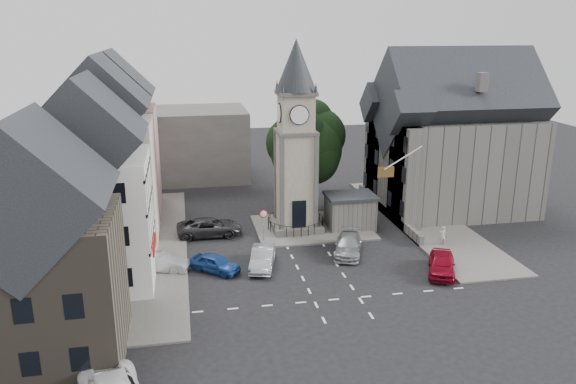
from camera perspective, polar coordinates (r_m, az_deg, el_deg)
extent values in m
plane|color=black|center=(42.26, 2.95, -7.48)|extent=(120.00, 120.00, 0.00)
cube|color=#595651|center=(46.82, -13.96, -5.43)|extent=(6.00, 30.00, 0.14)
cube|color=#595651|center=(53.07, 13.58, -2.79)|extent=(6.00, 26.00, 0.14)
cube|color=#595651|center=(49.78, 2.46, -3.60)|extent=(10.00, 8.00, 0.16)
cube|color=silver|center=(37.47, 4.97, -10.81)|extent=(20.00, 8.00, 0.01)
cube|color=#4C4944|center=(49.38, 0.76, -3.42)|extent=(4.20, 4.20, 0.70)
torus|color=black|center=(49.14, 0.77, -2.62)|extent=(4.86, 4.86, 0.06)
cube|color=gray|center=(48.08, 0.78, 1.46)|extent=(3.00, 3.00, 8.00)
cube|color=black|center=(47.53, 1.12, -2.25)|extent=(1.20, 0.25, 2.40)
cube|color=#4C4944|center=(47.20, 0.80, 6.16)|extent=(3.30, 3.30, 0.25)
cube|color=gray|center=(46.95, 0.81, 8.08)|extent=(2.70, 2.70, 3.20)
cylinder|color=white|center=(45.59, 1.17, 7.83)|extent=(1.50, 0.12, 1.50)
cube|color=#4C4944|center=(46.74, 0.82, 10.02)|extent=(3.10, 3.10, 0.30)
cone|color=black|center=(46.54, 0.83, 12.77)|extent=(3.40, 3.40, 4.20)
cube|color=#595852|center=(49.72, 6.32, -2.10)|extent=(4.00, 3.00, 2.80)
cube|color=black|center=(49.25, 6.37, -0.39)|extent=(4.30, 3.30, 0.25)
cylinder|color=black|center=(53.86, 1.79, 0.34)|extent=(0.70, 0.70, 4.40)
cylinder|color=black|center=(46.24, -2.51, -3.65)|extent=(0.10, 0.10, 2.50)
cone|color=#A50C0C|center=(45.73, -2.51, -2.23)|extent=(0.70, 0.06, 0.70)
cone|color=white|center=(45.71, -2.50, -2.23)|extent=(0.54, 0.04, 0.54)
cube|color=#B57C82|center=(55.19, -16.95, 3.03)|extent=(7.50, 7.00, 10.00)
cube|color=beige|center=(47.48, -17.87, 0.83)|extent=(7.50, 7.00, 10.00)
cube|color=silver|center=(40.03, -19.08, -2.88)|extent=(7.50, 7.00, 9.00)
cube|color=#464034|center=(32.28, -23.77, -9.03)|extent=(8.00, 7.00, 8.00)
cube|color=#4C4944|center=(66.85, -12.91, 4.69)|extent=(20.00, 10.00, 8.00)
cube|color=#595852|center=(56.16, 16.37, 2.77)|extent=(14.00, 10.00, 9.00)
cube|color=#595852|center=(50.50, 11.86, 1.60)|extent=(1.60, 4.40, 9.00)
cube|color=#595852|center=(56.83, 9.19, 3.39)|extent=(1.60, 4.40, 9.00)
cube|color=#595852|center=(53.64, 10.01, -1.93)|extent=(0.40, 16.00, 0.90)
cylinder|color=white|center=(46.10, 11.62, 3.41)|extent=(3.17, 0.10, 1.89)
plane|color=#B21414|center=(45.85, 9.92, 2.02)|extent=(1.40, 0.00, 1.40)
imported|color=navy|center=(41.32, -7.40, -7.19)|extent=(3.93, 3.64, 1.31)
imported|color=#9EA0A5|center=(42.11, -12.75, -7.00)|extent=(4.25, 2.59, 1.32)
imported|color=#2C2C2E|center=(48.20, -7.97, -3.57)|extent=(5.50, 2.54, 1.53)
imported|color=#9B9FA4|center=(41.72, -2.61, -6.70)|extent=(2.61, 4.73, 1.48)
imported|color=#999BA0|center=(44.32, 6.13, -5.40)|extent=(3.55, 5.26, 1.41)
imported|color=maroon|center=(42.14, 15.35, -7.01)|extent=(3.55, 4.87, 1.54)
imported|color=#BFB79E|center=(47.29, 15.41, -4.32)|extent=(0.64, 0.45, 1.68)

